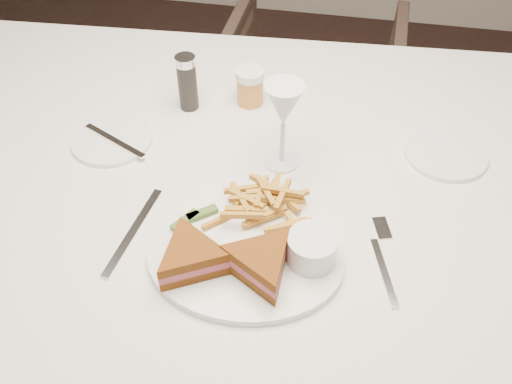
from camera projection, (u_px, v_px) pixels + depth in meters
name	position (u px, v px, depth m)	size (l,w,h in m)	color
table	(260.00, 307.00, 1.30)	(1.63, 1.08, 0.75)	silver
chair_far	(310.00, 91.00, 2.02)	(0.60, 0.56, 0.61)	#433129
table_setting	(253.00, 201.00, 0.97)	(0.81, 0.60, 0.18)	white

